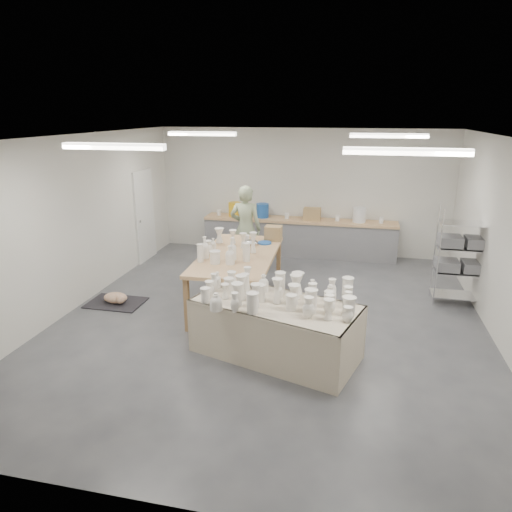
% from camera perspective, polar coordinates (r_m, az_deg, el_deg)
% --- Properties ---
extents(room, '(8.00, 8.02, 3.00)m').
position_cam_1_polar(room, '(7.30, 1.29, 7.27)').
color(room, '#424449').
rests_on(room, ground).
extents(back_counter, '(4.60, 0.60, 1.24)m').
position_cam_1_polar(back_counter, '(11.10, 5.32, 2.53)').
color(back_counter, tan).
rests_on(back_counter, ground).
extents(wire_shelf, '(0.88, 0.48, 1.80)m').
position_cam_1_polar(wire_shelf, '(8.93, 24.31, 0.10)').
color(wire_shelf, silver).
rests_on(wire_shelf, ground).
extents(drying_table, '(2.52, 1.77, 1.17)m').
position_cam_1_polar(drying_table, '(6.57, 2.53, -8.65)').
color(drying_table, olive).
rests_on(drying_table, ground).
extents(work_table, '(1.37, 2.60, 1.34)m').
position_cam_1_polar(work_table, '(8.15, -2.22, 0.39)').
color(work_table, tan).
rests_on(work_table, ground).
extents(rug, '(1.00, 0.70, 0.02)m').
position_cam_1_polar(rug, '(8.81, -17.10, -5.60)').
color(rug, black).
rests_on(rug, ground).
extents(cat, '(0.52, 0.44, 0.19)m').
position_cam_1_polar(cat, '(8.75, -17.08, -5.01)').
color(cat, white).
rests_on(cat, rug).
extents(potter, '(0.70, 0.47, 1.88)m').
position_cam_1_polar(potter, '(9.89, -1.30, 3.45)').
color(potter, '#9AAB84').
rests_on(potter, ground).
extents(red_stool, '(0.42, 0.42, 0.31)m').
position_cam_1_polar(red_stool, '(10.32, -0.92, 0.23)').
color(red_stool, '#A81B18').
rests_on(red_stool, ground).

